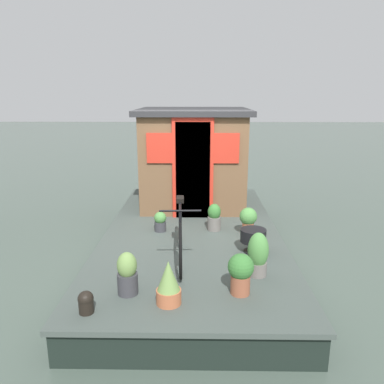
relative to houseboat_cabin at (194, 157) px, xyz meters
The scene contains 13 objects.
ground_plane 2.14m from the houseboat_cabin, behind, with size 60.00×60.00×0.00m, color #47564C.
houseboat_deck 2.00m from the houseboat_cabin, behind, with size 5.46×2.78×0.46m.
houseboat_cabin is the anchor object (origin of this frame).
bicycle 2.78m from the houseboat_cabin, behind, with size 1.72×0.50×0.83m.
potted_plant_sage 3.72m from the houseboat_cabin, behind, with size 0.29×0.29×0.47m.
potted_plant_thyme 2.12m from the houseboat_cabin, 153.99° to the right, with size 0.27×0.27×0.44m.
potted_plant_mint 3.91m from the houseboat_cabin, behind, with size 0.27×0.27×0.49m.
potted_plant_fern 3.34m from the houseboat_cabin, 165.40° to the right, with size 0.25×0.25×0.55m.
potted_plant_basil 1.90m from the houseboat_cabin, 162.65° to the left, with size 0.19×0.19×0.32m.
potted_plant_ivy 1.79m from the houseboat_cabin, 167.36° to the right, with size 0.21×0.21×0.44m.
potted_plant_rosemary 3.77m from the houseboat_cabin, 169.32° to the left, with size 0.23×0.23×0.49m.
charcoal_grill 2.72m from the houseboat_cabin, 160.72° to the right, with size 0.36×0.36×0.34m.
mooring_bollard 4.24m from the houseboat_cabin, 165.51° to the left, with size 0.16×0.16×0.24m.
Camera 1 is at (-5.81, -0.09, 2.63)m, focal length 35.44 mm.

